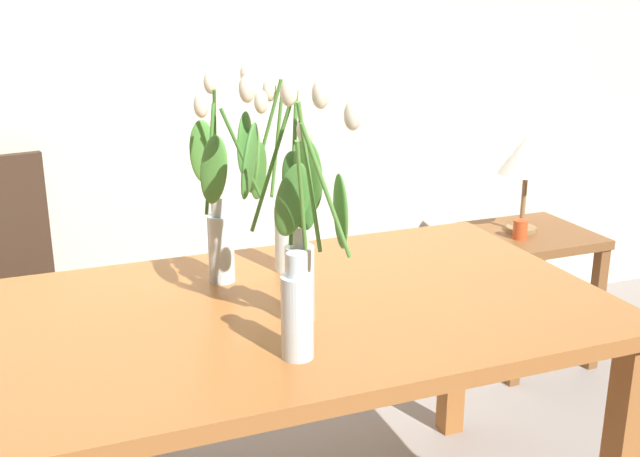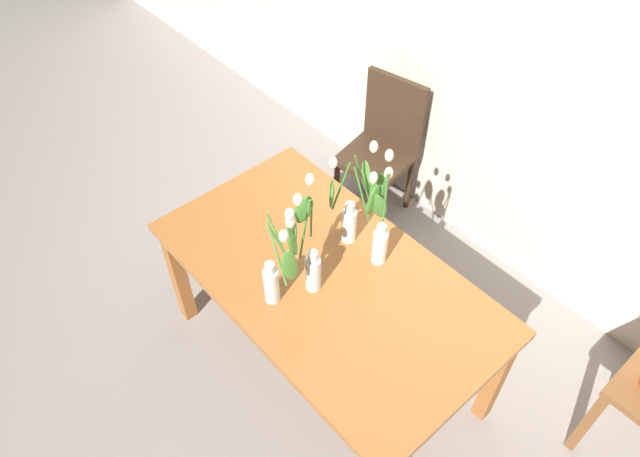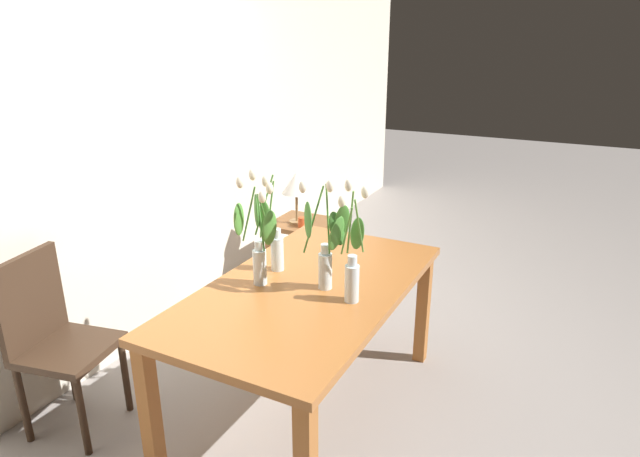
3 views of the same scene
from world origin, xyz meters
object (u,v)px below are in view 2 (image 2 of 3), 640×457
(dining_table, at_px, (326,287))
(tulip_vase_0, at_px, (353,208))
(tulip_vase_2, at_px, (279,268))
(tulip_vase_1, at_px, (380,228))
(tulip_vase_3, at_px, (309,256))
(dining_chair, at_px, (384,142))

(dining_table, bearing_deg, tulip_vase_0, 110.02)
(dining_table, relative_size, tulip_vase_2, 2.83)
(tulip_vase_0, height_order, tulip_vase_1, tulip_vase_1)
(tulip_vase_3, bearing_deg, dining_table, 85.40)
(dining_table, xyz_separation_m, tulip_vase_3, (-0.01, -0.09, 0.28))
(tulip_vase_0, distance_m, tulip_vase_3, 0.33)
(tulip_vase_1, distance_m, tulip_vase_3, 0.35)
(dining_table, height_order, tulip_vase_1, tulip_vase_1)
(dining_table, distance_m, tulip_vase_2, 0.38)
(tulip_vase_2, distance_m, dining_chair, 1.52)
(tulip_vase_1, xyz_separation_m, tulip_vase_2, (-0.10, -0.49, 0.03))
(tulip_vase_0, distance_m, tulip_vase_1, 0.16)
(dining_table, distance_m, tulip_vase_1, 0.38)
(tulip_vase_1, relative_size, dining_chair, 0.60)
(tulip_vase_2, bearing_deg, dining_table, 83.65)
(tulip_vase_2, bearing_deg, dining_chair, 116.17)
(dining_chair, bearing_deg, tulip_vase_3, -60.36)
(dining_table, xyz_separation_m, tulip_vase_0, (-0.08, 0.23, 0.30))
(dining_table, xyz_separation_m, dining_chair, (-0.67, 1.07, -0.12))
(dining_table, height_order, tulip_vase_2, tulip_vase_2)
(tulip_vase_0, relative_size, dining_chair, 0.58)
(tulip_vase_2, bearing_deg, tulip_vase_1, 78.68)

